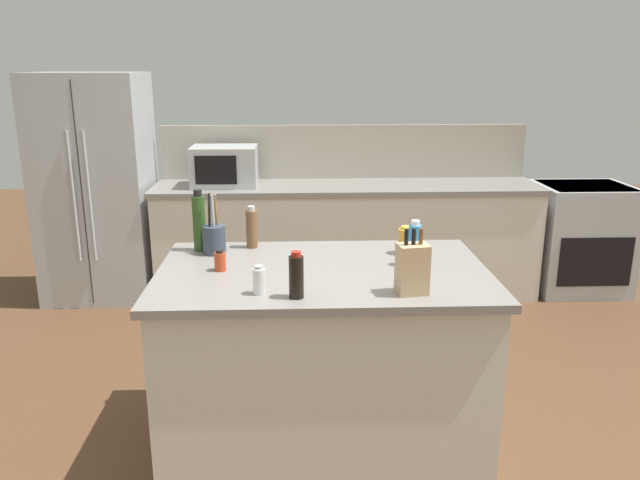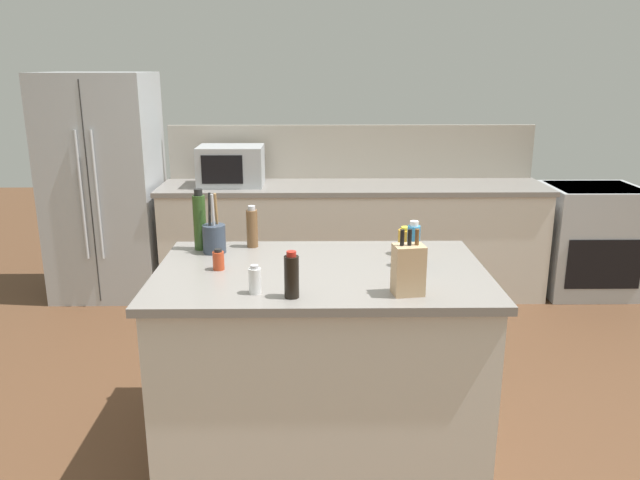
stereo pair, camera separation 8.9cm
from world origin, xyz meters
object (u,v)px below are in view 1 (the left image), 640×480
(soy_sauce_bottle, at_px, (296,276))
(olive_oil_bottle, at_px, (199,222))
(microwave, at_px, (224,166))
(salt_shaker, at_px, (259,281))
(range_oven, at_px, (580,237))
(dish_soap_bottle, at_px, (415,244))
(knife_block, at_px, (412,268))
(pepper_grinder, at_px, (252,228))
(spice_jar_paprika, at_px, (220,261))
(utensil_crock, at_px, (214,238))
(refrigerator, at_px, (97,188))
(honey_jar, at_px, (406,241))

(soy_sauce_bottle, bearing_deg, olive_oil_bottle, 125.13)
(microwave, xyz_separation_m, salt_shaker, (0.41, -2.52, -0.10))
(range_oven, distance_m, microwave, 3.08)
(dish_soap_bottle, bearing_deg, salt_shaker, -153.42)
(knife_block, distance_m, salt_shaker, 0.66)
(knife_block, relative_size, pepper_grinder, 1.27)
(olive_oil_bottle, bearing_deg, knife_block, -34.42)
(dish_soap_bottle, relative_size, olive_oil_bottle, 0.69)
(spice_jar_paprika, bearing_deg, salt_shaker, -57.95)
(salt_shaker, bearing_deg, knife_block, -1.44)
(utensil_crock, bearing_deg, salt_shaker, -66.42)
(dish_soap_bottle, height_order, pepper_grinder, same)
(dish_soap_bottle, height_order, olive_oil_bottle, olive_oil_bottle)
(refrigerator, xyz_separation_m, utensil_crock, (1.21, -1.96, 0.10))
(utensil_crock, bearing_deg, pepper_grinder, 29.00)
(salt_shaker, bearing_deg, honey_jar, 37.75)
(range_oven, distance_m, dish_soap_bottle, 2.90)
(spice_jar_paprika, xyz_separation_m, olive_oil_bottle, (-0.15, 0.35, 0.11))
(microwave, distance_m, soy_sauce_bottle, 2.64)
(dish_soap_bottle, bearing_deg, refrigerator, 135.26)
(utensil_crock, xyz_separation_m, spice_jar_paprika, (0.06, -0.29, -0.03))
(olive_oil_bottle, bearing_deg, salt_shaker, -62.61)
(refrigerator, xyz_separation_m, microwave, (1.06, -0.05, 0.18))
(spice_jar_paprika, distance_m, olive_oil_bottle, 0.39)
(range_oven, relative_size, olive_oil_bottle, 2.79)
(dish_soap_bottle, height_order, spice_jar_paprika, dish_soap_bottle)
(soy_sauce_bottle, relative_size, pepper_grinder, 0.90)
(olive_oil_bottle, bearing_deg, range_oven, 31.95)
(spice_jar_paprika, bearing_deg, soy_sauce_bottle, -45.93)
(salt_shaker, distance_m, olive_oil_bottle, 0.77)
(microwave, distance_m, pepper_grinder, 1.83)
(utensil_crock, xyz_separation_m, honey_jar, (1.01, -0.04, -0.01))
(soy_sauce_bottle, relative_size, honey_jar, 1.39)
(range_oven, xyz_separation_m, spice_jar_paprika, (-2.81, -2.19, 0.52))
(microwave, bearing_deg, pepper_grinder, -79.39)
(honey_jar, bearing_deg, soy_sauce_bottle, -132.86)
(salt_shaker, bearing_deg, refrigerator, 119.83)
(microwave, relative_size, soy_sauce_bottle, 2.55)
(range_oven, distance_m, pepper_grinder, 3.28)
(soy_sauce_bottle, bearing_deg, utensil_crock, 122.85)
(honey_jar, height_order, olive_oil_bottle, olive_oil_bottle)
(knife_block, distance_m, dish_soap_bottle, 0.40)
(olive_oil_bottle, bearing_deg, pepper_grinder, 8.74)
(microwave, relative_size, salt_shaker, 4.08)
(dish_soap_bottle, bearing_deg, honey_jar, 91.89)
(dish_soap_bottle, height_order, salt_shaker, dish_soap_bottle)
(pepper_grinder, xyz_separation_m, olive_oil_bottle, (-0.27, -0.04, 0.05))
(range_oven, relative_size, soy_sauce_bottle, 4.47)
(microwave, bearing_deg, refrigerator, 177.23)
(spice_jar_paprika, height_order, salt_shaker, salt_shaker)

